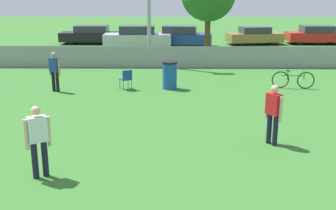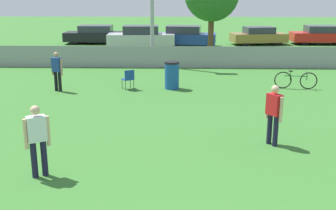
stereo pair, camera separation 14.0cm
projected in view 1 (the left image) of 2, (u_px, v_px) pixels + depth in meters
name	position (u px, v px, depth m)	size (l,w,h in m)	color
fence_backline	(180.00, 57.00, 21.43)	(25.15, 0.07, 1.21)	gray
player_receiver_white	(38.00, 137.00, 8.76)	(0.48, 0.38, 1.57)	#191933
player_defender_red	(273.00, 111.00, 10.66)	(0.40, 0.46, 1.57)	#191933
spectator_in_blue	(55.00, 69.00, 16.32)	(0.48, 0.36, 1.55)	black
folding_chair_sideline	(126.00, 78.00, 16.76)	(0.56, 0.56, 0.80)	#333338
bicycle_sideline	(293.00, 80.00, 16.97)	(1.68, 0.44, 0.74)	black
trash_bin	(170.00, 75.00, 16.87)	(0.60, 0.60, 1.10)	#194C99
parked_car_dark	(92.00, 35.00, 31.04)	(4.57, 1.81, 1.33)	black
parked_car_silver	(137.00, 37.00, 28.86)	(4.63, 1.95, 1.50)	black
parked_car_blue	(180.00, 36.00, 29.58)	(4.64, 2.18, 1.43)	black
parked_car_tan	(255.00, 36.00, 30.59)	(4.15, 2.28, 1.28)	black
parked_car_red	(316.00, 35.00, 30.89)	(4.27, 1.84, 1.34)	black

